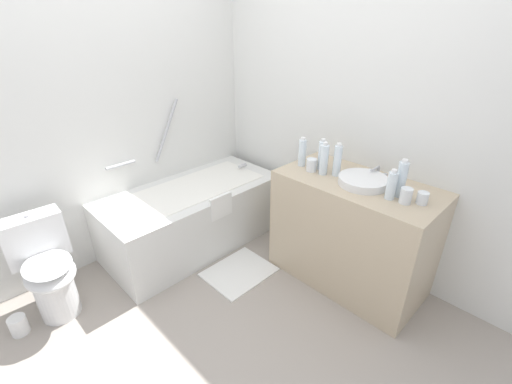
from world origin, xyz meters
name	(u,v)px	position (x,y,z in m)	size (l,w,h in m)	color
ground_plane	(218,336)	(0.00, 0.00, 0.00)	(3.85, 3.85, 0.00)	#9E9389
wall_back_tiled	(92,113)	(0.00, 1.43, 1.26)	(3.25, 0.10, 2.52)	silver
wall_right_mirror	(357,112)	(1.47, 0.00, 1.26)	(0.10, 3.16, 2.52)	silver
bathtub	(193,214)	(0.55, 1.01, 0.30)	(1.60, 0.75, 1.28)	silver
toilet	(47,269)	(-0.67, 1.00, 0.37)	(0.39, 0.54, 0.74)	white
vanity_counter	(351,233)	(1.12, -0.28, 0.43)	(0.60, 1.16, 0.87)	tan
sink_basin	(363,181)	(1.10, -0.32, 0.90)	(0.34, 0.34, 0.06)	white
sink_faucet	(377,172)	(1.30, -0.32, 0.91)	(0.13, 0.15, 0.08)	#A8A8AD
water_bottle_0	(324,159)	(1.06, -0.02, 0.99)	(0.06, 0.06, 0.25)	silver
water_bottle_1	(392,185)	(1.04, -0.55, 0.96)	(0.06, 0.06, 0.20)	silver
water_bottle_2	(337,160)	(1.11, -0.10, 0.99)	(0.06, 0.06, 0.25)	silver
water_bottle_3	(322,155)	(1.12, 0.05, 0.98)	(0.06, 0.06, 0.24)	silver
water_bottle_4	(401,179)	(1.11, -0.57, 0.99)	(0.06, 0.06, 0.26)	silver
water_bottle_5	(302,153)	(1.08, 0.20, 0.98)	(0.06, 0.06, 0.23)	silver
drinking_glass_0	(422,198)	(1.12, -0.73, 0.91)	(0.07, 0.07, 0.08)	white
drinking_glass_1	(406,196)	(1.05, -0.65, 0.92)	(0.07, 0.07, 0.10)	white
drinking_glass_2	(312,165)	(1.04, 0.08, 0.92)	(0.08, 0.08, 0.10)	white
bath_mat	(239,272)	(0.54, 0.38, 0.01)	(0.54, 0.44, 0.01)	white
toilet_paper_roll	(19,325)	(-0.93, 0.96, 0.07)	(0.11, 0.11, 0.13)	white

